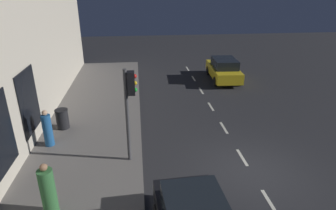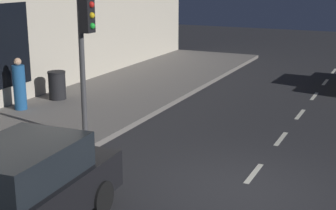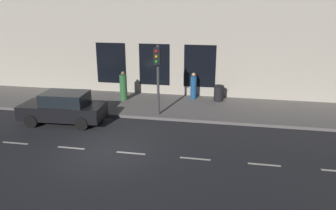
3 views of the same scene
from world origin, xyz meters
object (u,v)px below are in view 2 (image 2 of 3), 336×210
trash_bin (57,85)px  parked_car_1 (17,194)px  traffic_light (85,39)px  pedestrian_0 (19,86)px

trash_bin → parked_car_1: bearing=123.3°
parked_car_1 → trash_bin: size_ratio=4.48×
traffic_light → pedestrian_0: (3.48, -1.45, -1.79)m
traffic_light → parked_car_1: size_ratio=0.87×
traffic_light → pedestrian_0: 4.18m
pedestrian_0 → trash_bin: (-0.22, -1.54, -0.26)m
parked_car_1 → trash_bin: 8.89m
parked_car_1 → pedestrian_0: 7.80m
traffic_light → parked_car_1: (-1.63, 4.44, -1.89)m
traffic_light → trash_bin: traffic_light is taller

